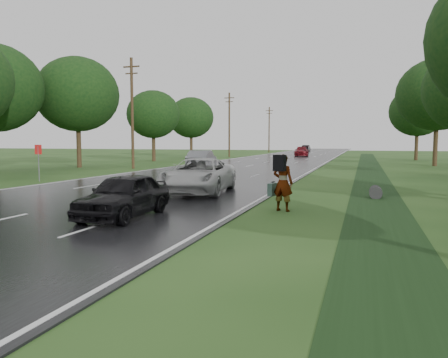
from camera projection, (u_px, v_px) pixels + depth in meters
road at (275, 160)px, 56.20m from camera, size 14.00×180.00×0.04m
edge_stripe_east at (328, 161)px, 54.14m from camera, size 0.12×180.00×0.01m
edge_stripe_west at (225, 160)px, 58.25m from camera, size 0.12×180.00×0.01m
center_line at (275, 160)px, 56.20m from camera, size 0.12×180.00×0.01m
drainage_ditch at (372, 180)px, 27.76m from camera, size 2.20×120.00×0.56m
road_sign at (38, 155)px, 27.34m from camera, size 0.50×0.06×2.30m
utility_pole_mid at (132, 112)px, 39.58m from camera, size 1.60×0.26×10.00m
utility_pole_far at (229, 124)px, 68.03m from camera, size 1.60×0.26×10.00m
utility_pole_distant at (269, 129)px, 96.49m from camera, size 1.60×0.26×10.00m
tree_east_d at (438, 95)px, 43.52m from camera, size 8.00×8.00×10.76m
tree_east_f at (418, 111)px, 56.96m from camera, size 7.20×7.20×9.62m
tree_west_c at (77, 94)px, 41.19m from camera, size 7.80×7.80×10.43m
tree_west_d at (153, 114)px, 54.33m from camera, size 6.60×6.60×8.80m
tree_west_f at (191, 118)px, 67.76m from camera, size 7.00×7.00×9.29m
pedestrian at (282, 182)px, 15.72m from camera, size 0.99×0.98×2.06m
white_pickup at (199, 175)px, 21.10m from camera, size 3.38×6.24×1.66m
dark_sedan at (124, 195)px, 14.28m from camera, size 1.81×4.29×1.45m
silver_sedan at (202, 160)px, 38.49m from camera, size 2.50×5.30×1.68m
far_car_red at (302, 151)px, 72.25m from camera, size 2.61×5.55×1.56m
far_car_dark at (306, 148)px, 104.03m from camera, size 1.64×4.56×1.50m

